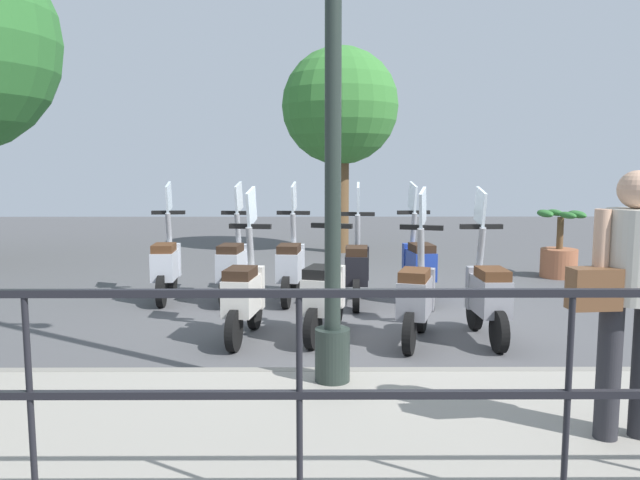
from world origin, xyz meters
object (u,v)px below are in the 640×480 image
object	(u,v)px
tree_distant	(340,108)
scooter_far_2	(291,264)
scooter_far_1	(357,267)
scooter_near_3	(244,293)
potted_palm	(559,249)
scooter_far_3	(233,264)
scooter_near_2	(324,292)
scooter_far_0	(418,264)
scooter_near_0	(487,293)
scooter_far_4	(166,264)
lamp_post_near	(333,110)
pedestrian_with_bag	(629,285)
scooter_near_1	(416,295)

from	to	relation	value
tree_distant	scooter_far_2	world-z (taller)	tree_distant
scooter_far_1	scooter_near_3	bearing A→B (deg)	146.45
potted_palm	scooter_far_3	world-z (taller)	scooter_far_3
scooter_near_2	scooter_far_0	size ratio (longest dim) A/B	1.00
scooter_far_0	scooter_near_0	bearing A→B (deg)	-175.23
scooter_near_3	scooter_far_1	xyz separation A→B (m)	(1.57, -1.24, 0.00)
tree_distant	scooter_far_4	bearing A→B (deg)	151.57
lamp_post_near	scooter_near_2	world-z (taller)	lamp_post_near
scooter_far_3	scooter_far_2	bearing A→B (deg)	-83.77
scooter_near_3	scooter_far_0	size ratio (longest dim) A/B	1.00
pedestrian_with_bag	scooter_far_0	bearing A→B (deg)	0.38
tree_distant	scooter_far_2	size ratio (longest dim) A/B	2.63
scooter_near_2	scooter_near_3	bearing A→B (deg)	111.19
scooter_far_0	scooter_far_2	world-z (taller)	same
tree_distant	scooter_far_0	size ratio (longest dim) A/B	2.63
scooter_far_1	scooter_far_0	bearing A→B (deg)	-66.85
potted_palm	scooter_far_2	distance (m)	4.48
scooter_far_3	scooter_far_4	bearing A→B (deg)	92.84
scooter_far_3	pedestrian_with_bag	bearing A→B (deg)	-140.04
potted_palm	scooter_near_0	world-z (taller)	scooter_near_0
lamp_post_near	scooter_far_4	bearing A→B (deg)	30.91
scooter_near_0	scooter_far_1	bearing A→B (deg)	35.06
scooter_near_0	scooter_near_1	distance (m)	0.73
scooter_near_1	scooter_near_2	distance (m)	0.93
potted_palm	tree_distant	bearing A→B (deg)	49.72
scooter_far_4	scooter_far_1	bearing A→B (deg)	-100.03
scooter_near_2	scooter_far_3	size ratio (longest dim) A/B	1.00
scooter_far_2	scooter_far_3	distance (m)	0.74
scooter_far_0	scooter_far_2	size ratio (longest dim) A/B	1.00
scooter_near_2	scooter_far_2	world-z (taller)	same
scooter_near_2	scooter_far_2	size ratio (longest dim) A/B	1.00
scooter_far_1	scooter_far_3	xyz separation A→B (m)	(0.21, 1.58, 0.00)
scooter_near_0	scooter_far_2	size ratio (longest dim) A/B	1.00
potted_palm	scooter_far_4	world-z (taller)	scooter_far_4
scooter_near_0	scooter_near_2	world-z (taller)	same
scooter_far_0	scooter_far_1	size ratio (longest dim) A/B	1.00
lamp_post_near	scooter_near_1	distance (m)	2.42
lamp_post_near	pedestrian_with_bag	world-z (taller)	lamp_post_near
lamp_post_near	scooter_near_2	distance (m)	2.38
tree_distant	scooter_far_1	world-z (taller)	tree_distant
scooter_near_1	scooter_far_3	world-z (taller)	same
scooter_near_0	scooter_near_2	xyz separation A→B (m)	(0.11, 1.63, 0.00)
tree_distant	scooter_near_2	distance (m)	6.70
scooter_far_0	scooter_far_1	world-z (taller)	same
scooter_far_1	scooter_near_0	bearing A→B (deg)	-138.63
lamp_post_near	tree_distant	bearing A→B (deg)	-2.47
scooter_near_1	scooter_far_2	size ratio (longest dim) A/B	1.00
potted_palm	pedestrian_with_bag	bearing A→B (deg)	161.94
scooter_near_3	tree_distant	bearing A→B (deg)	-2.62
lamp_post_near	scooter_far_3	xyz separation A→B (m)	(3.41, 1.20, -1.67)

